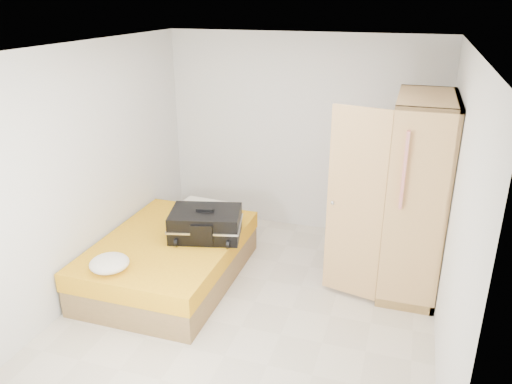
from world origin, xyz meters
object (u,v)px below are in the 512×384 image
(person, at_px, (356,203))
(round_cushion, at_px, (109,263))
(bed, at_px, (170,259))
(wardrobe, at_px, (411,201))
(suitcase, at_px, (206,224))

(person, relative_size, round_cushion, 4.45)
(bed, bearing_deg, wardrobe, 15.82)
(wardrobe, bearing_deg, person, 172.05)
(wardrobe, xyz_separation_m, person, (-0.58, 0.08, -0.14))
(bed, xyz_separation_m, suitcase, (0.36, 0.20, 0.40))
(suitcase, bearing_deg, person, 6.62)
(person, height_order, suitcase, person)
(bed, height_order, wardrobe, wardrobe)
(bed, distance_m, round_cushion, 0.87)
(bed, distance_m, wardrobe, 2.71)
(round_cushion, bearing_deg, bed, 72.41)
(suitcase, relative_size, round_cushion, 2.31)
(bed, height_order, round_cushion, round_cushion)
(suitcase, bearing_deg, bed, -165.18)
(wardrobe, bearing_deg, suitcase, -166.62)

